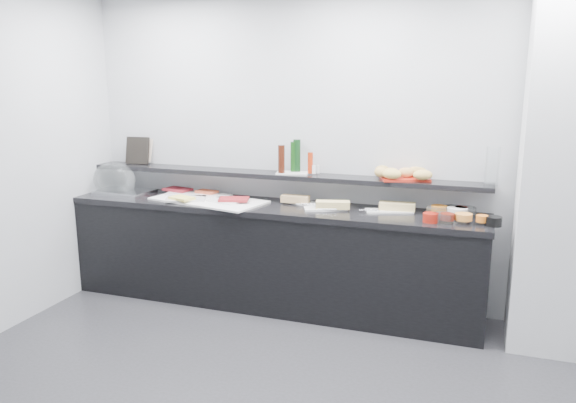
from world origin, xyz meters
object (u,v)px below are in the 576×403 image
(condiment_tray, at_px, (292,173))
(framed_print, at_px, (137,151))
(sandwich_plate_mid, at_px, (326,209))
(carafe, at_px, (492,166))
(cloche_base, at_px, (125,192))
(bread_tray, at_px, (405,178))

(condiment_tray, bearing_deg, framed_print, 166.69)
(sandwich_plate_mid, bearing_deg, carafe, -15.72)
(carafe, bearing_deg, condiment_tray, 179.12)
(cloche_base, bearing_deg, sandwich_plate_mid, 5.13)
(framed_print, height_order, carafe, carafe)
(framed_print, xyz_separation_m, bread_tray, (2.55, -0.01, -0.12))
(cloche_base, height_order, framed_print, framed_print)
(cloche_base, xyz_separation_m, carafe, (3.21, 0.18, 0.38))
(sandwich_plate_mid, xyz_separation_m, condiment_tray, (-0.36, 0.20, 0.25))
(sandwich_plate_mid, bearing_deg, condiment_tray, 127.87)
(cloche_base, relative_size, condiment_tray, 1.83)
(cloche_base, relative_size, carafe, 1.67)
(cloche_base, bearing_deg, carafe, 8.09)
(cloche_base, xyz_separation_m, condiment_tray, (1.59, 0.20, 0.24))
(bread_tray, bearing_deg, framed_print, 161.11)
(sandwich_plate_mid, distance_m, framed_print, 1.99)
(sandwich_plate_mid, distance_m, condiment_tray, 0.48)
(bread_tray, bearing_deg, cloche_base, 166.59)
(framed_print, relative_size, bread_tray, 0.68)
(cloche_base, bearing_deg, condiment_tray, 12.19)
(framed_print, distance_m, condiment_tray, 1.59)
(cloche_base, xyz_separation_m, bread_tray, (2.55, 0.23, 0.24))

